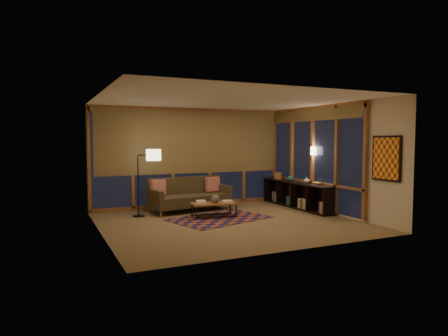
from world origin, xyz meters
name	(u,v)px	position (x,y,z in m)	size (l,w,h in m)	color
floor	(229,222)	(0.00, 0.00, 0.00)	(5.50, 5.00, 0.01)	#947A4C
ceiling	(229,100)	(0.00, 0.00, 2.70)	(5.50, 5.00, 0.01)	white
walls	(229,162)	(0.00, 0.00, 1.35)	(5.51, 5.01, 2.70)	beige
window_wall_back	(191,157)	(0.00, 2.43, 1.35)	(5.30, 0.16, 2.60)	#AE6739
window_wall_right	(312,158)	(2.68, 0.60, 1.35)	(0.16, 3.70, 2.60)	#AE6739
wall_art	(386,158)	(2.71, -1.85, 1.45)	(0.06, 0.74, 0.94)	red
wall_sconce	(314,151)	(2.62, 0.45, 1.55)	(0.12, 0.18, 0.22)	#FAE4BC
sofa	(190,195)	(-0.30, 1.70, 0.42)	(2.07, 0.84, 0.85)	#4E3F26
pillow_left	(158,189)	(-1.13, 1.77, 0.61)	(0.38, 0.13, 0.38)	red
pillow_right	(212,185)	(0.42, 1.95, 0.62)	(0.39, 0.13, 0.39)	red
area_rug	(219,218)	(-0.03, 0.46, 0.01)	(2.19, 1.46, 0.01)	#9B4A25
coffee_table	(214,210)	(-0.09, 0.65, 0.18)	(1.06, 0.48, 0.35)	#AE6739
book_stack_a	(201,202)	(-0.41, 0.68, 0.39)	(0.26, 0.20, 0.08)	white
book_stack_b	(227,201)	(0.22, 0.58, 0.38)	(0.26, 0.21, 0.05)	white
ceramic_pot	(215,199)	(-0.07, 0.61, 0.45)	(0.20, 0.20, 0.20)	black
floor_lamp	(138,183)	(-1.68, 1.53, 0.81)	(0.54, 0.35, 1.62)	black
bookshelf	(296,195)	(2.49, 1.00, 0.35)	(0.40, 2.80, 0.70)	black
basket	(278,176)	(2.47, 1.90, 0.79)	(0.25, 0.25, 0.19)	#A76B36
teal_bowl	(290,178)	(2.49, 1.30, 0.77)	(0.14, 0.14, 0.14)	#206968
vase	(307,180)	(2.49, 0.55, 0.78)	(0.16, 0.16, 0.17)	#BFAF95
shelf_book_stack	(317,184)	(2.49, 0.11, 0.74)	(0.18, 0.25, 0.07)	white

